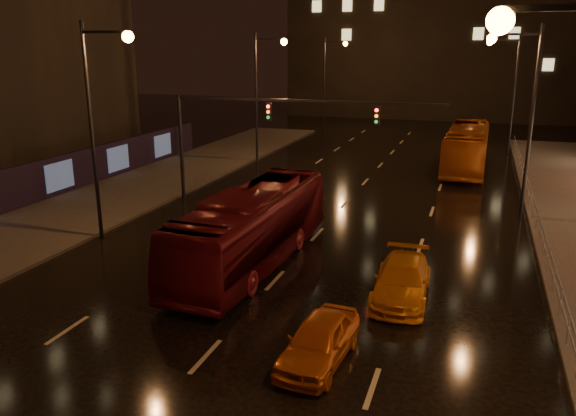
{
  "coord_description": "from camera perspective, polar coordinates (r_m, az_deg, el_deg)",
  "views": [
    {
      "loc": [
        7.12,
        -9.24,
        8.82
      ],
      "look_at": [
        -0.05,
        11.74,
        2.5
      ],
      "focal_mm": 35.0,
      "sensor_mm": 36.0,
      "label": 1
    }
  ],
  "objects": [
    {
      "name": "ground",
      "position": [
        31.36,
        4.98,
        -0.49
      ],
      "size": [
        140.0,
        140.0,
        0.0
      ],
      "primitive_type": "plane",
      "color": "black",
      "rests_on": "ground"
    },
    {
      "name": "bus_curb",
      "position": [
        44.24,
        17.69,
        5.87
      ],
      "size": [
        3.02,
        12.1,
        3.36
      ],
      "primitive_type": "imported",
      "rotation": [
        0.0,
        0.0,
        -0.02
      ],
      "color": "#A64910",
      "rests_on": "ground"
    },
    {
      "name": "taxi_far",
      "position": [
        21.01,
        11.49,
        -7.22
      ],
      "size": [
        2.09,
        4.77,
        1.37
      ],
      "primitive_type": "imported",
      "rotation": [
        0.0,
        0.0,
        0.04
      ],
      "color": "orange",
      "rests_on": "ground"
    },
    {
      "name": "sidewalk_left",
      "position": [
        33.01,
        -20.7,
        -0.51
      ],
      "size": [
        7.0,
        70.0,
        0.15
      ],
      "primitive_type": "cube",
      "color": "#38332D",
      "rests_on": "ground"
    },
    {
      "name": "railing_right",
      "position": [
        28.54,
        24.27,
        -1.66
      ],
      "size": [
        0.05,
        56.0,
        1.0
      ],
      "color": "#99999E",
      "rests_on": "sidewalk_right"
    },
    {
      "name": "bus_red",
      "position": [
        23.54,
        -3.57,
        -1.96
      ],
      "size": [
        3.0,
        11.62,
        3.22
      ],
      "primitive_type": "imported",
      "rotation": [
        0.0,
        0.0,
        -0.03
      ],
      "color": "#560C13",
      "rests_on": "ground"
    },
    {
      "name": "traffic_signal",
      "position": [
        31.94,
        -3.75,
        8.53
      ],
      "size": [
        15.31,
        0.32,
        6.2
      ],
      "color": "black",
      "rests_on": "ground"
    },
    {
      "name": "taxi_near",
      "position": [
        16.71,
        3.17,
        -13.31
      ],
      "size": [
        1.9,
        4.05,
        1.34
      ],
      "primitive_type": "imported",
      "rotation": [
        0.0,
        0.0,
        -0.08
      ],
      "color": "#BF5312",
      "rests_on": "ground"
    }
  ]
}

